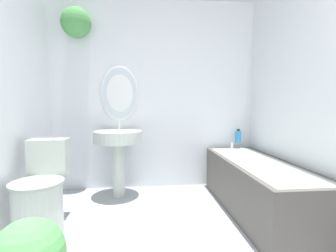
% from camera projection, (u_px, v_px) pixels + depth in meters
% --- Properties ---
extents(wall_back, '(2.72, 0.35, 2.40)m').
position_uv_depth(wall_back, '(147.00, 89.00, 3.12)').
color(wall_back, silver).
rests_on(wall_back, ground_plane).
extents(wall_right, '(0.06, 2.85, 2.40)m').
position_uv_depth(wall_right, '(333.00, 88.00, 1.90)').
color(wall_right, silver).
rests_on(wall_right, ground_plane).
extents(toilet, '(0.42, 0.59, 0.76)m').
position_uv_depth(toilet, '(41.00, 195.00, 2.07)').
color(toilet, '#B2BCB2').
rests_on(toilet, ground_plane).
extents(pedestal_sink, '(0.55, 0.55, 0.87)m').
position_uv_depth(pedestal_sink, '(118.00, 145.00, 2.81)').
color(pedestal_sink, '#B2BCB2').
rests_on(pedestal_sink, ground_plane).
extents(bathtub, '(0.60, 1.66, 0.59)m').
position_uv_depth(bathtub, '(258.00, 186.00, 2.43)').
color(bathtub, '#4C4742').
rests_on(bathtub, ground_plane).
extents(shampoo_bottle, '(0.08, 0.08, 0.17)m').
position_uv_depth(shampoo_bottle, '(238.00, 136.00, 3.16)').
color(shampoo_bottle, '#2D84C6').
rests_on(shampoo_bottle, bathtub).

